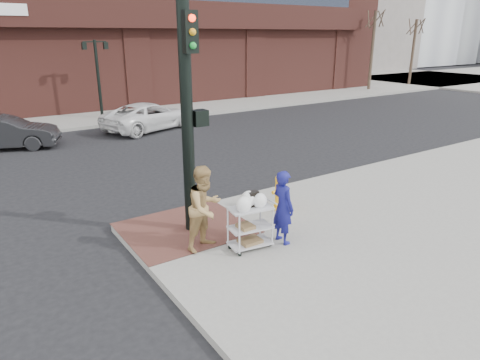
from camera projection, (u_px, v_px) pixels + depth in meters
ground at (228, 242)px, 9.56m from camera, size 220.00×220.00×0.00m
sidewalk_far at (162, 82)px, 41.30m from camera, size 65.00×36.00×0.15m
brick_curb_ramp at (186, 228)px, 9.91m from camera, size 2.80×2.40×0.01m
bare_tree_a at (376, 9)px, 33.13m from camera, size 1.80×1.80×7.20m
bare_tree_b at (417, 17)px, 36.82m from camera, size 1.80×1.80×6.70m
lamp_post at (98, 70)px, 22.37m from camera, size 1.32×0.22×4.00m
traffic_signal_pole at (188, 113)px, 9.01m from camera, size 0.61×0.51×5.00m
woman_blue at (283, 207)px, 9.01m from camera, size 0.39×0.59×1.61m
pedestrian_tan at (205, 208)px, 8.74m from camera, size 1.03×0.91×1.79m
sedan_dark at (4, 133)px, 17.15m from camera, size 4.29×2.79×1.34m
minivan_white at (149, 116)px, 20.66m from camera, size 5.18×3.63×1.31m
utility_cart at (250, 223)px, 8.82m from camera, size 0.95×0.62×1.23m
fire_hydrant at (279, 192)px, 10.85m from camera, size 0.43×0.30×0.92m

